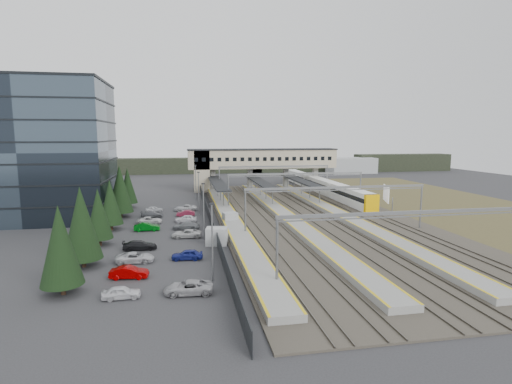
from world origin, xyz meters
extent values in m
plane|color=#2B2B2D|center=(0.00, 0.00, 0.00)|extent=(220.00, 220.00, 0.00)
cube|color=#323F4C|center=(-36.00, 12.00, 12.00)|extent=(24.00, 18.00, 24.00)
cube|color=black|center=(-36.00, 12.00, 3.43)|extent=(24.30, 18.30, 0.25)
cube|color=black|center=(-36.00, 12.00, 6.86)|extent=(24.30, 18.30, 0.25)
cube|color=black|center=(-36.00, 12.00, 10.29)|extent=(24.30, 18.30, 0.25)
cube|color=black|center=(-36.00, 12.00, 13.71)|extent=(24.30, 18.30, 0.25)
cube|color=black|center=(-36.00, 12.00, 17.14)|extent=(24.30, 18.30, 0.25)
cube|color=black|center=(-36.00, 12.00, 20.57)|extent=(24.30, 18.30, 0.25)
cube|color=black|center=(-36.00, 12.00, 24.10)|extent=(24.30, 18.30, 0.40)
cylinder|color=black|center=(-22.00, -26.00, 0.60)|extent=(0.44, 0.44, 1.20)
cone|color=black|center=(-22.00, -26.00, 4.75)|extent=(3.90, 3.90, 7.50)
cylinder|color=black|center=(-22.00, -18.00, 0.60)|extent=(0.44, 0.44, 1.20)
cone|color=black|center=(-22.00, -18.00, 5.10)|extent=(4.26, 4.26, 8.20)
cylinder|color=black|center=(-22.00, -9.00, 0.60)|extent=(0.44, 0.44, 1.20)
cone|color=black|center=(-22.00, -9.00, 4.40)|extent=(3.54, 3.54, 6.80)
cylinder|color=black|center=(-22.00, 0.00, 0.60)|extent=(0.44, 0.44, 1.20)
cone|color=black|center=(-22.00, 0.00, 4.50)|extent=(3.64, 3.64, 7.00)
cylinder|color=black|center=(-22.00, 10.00, 0.60)|extent=(0.44, 0.44, 1.20)
cone|color=black|center=(-22.00, 10.00, 5.25)|extent=(4.42, 4.42, 8.50)
cylinder|color=black|center=(-22.00, 20.00, 0.60)|extent=(0.44, 0.44, 1.20)
cone|color=black|center=(-22.00, 20.00, 4.60)|extent=(3.74, 3.74, 7.20)
imported|color=silver|center=(-16.50, -28.00, 0.59)|extent=(3.51, 1.54, 1.18)
imported|color=#8A0000|center=(-16.50, -22.70, 0.64)|extent=(4.02, 1.74, 1.29)
imported|color=silver|center=(-16.50, -17.40, 0.61)|extent=(4.40, 2.05, 1.22)
imported|color=black|center=(-16.50, -12.10, 0.62)|extent=(4.39, 2.00, 1.25)
imported|color=#034B0B|center=(-16.50, -1.50, 0.65)|extent=(3.92, 1.37, 1.29)
imported|color=silver|center=(-16.50, 3.80, 0.57)|extent=(4.21, 2.08, 1.15)
imported|color=#515458|center=(-16.50, 9.10, 0.57)|extent=(3.99, 1.69, 1.15)
imported|color=silver|center=(-16.50, 14.40, 0.56)|extent=(3.38, 1.57, 1.12)
imported|color=#9E9DA1|center=(-10.50, -28.00, 0.64)|extent=(4.78, 2.51, 1.28)
imported|color=navy|center=(-10.50, -17.40, 0.63)|extent=(3.83, 1.82, 1.27)
imported|color=silver|center=(-10.50, -6.80, 0.60)|extent=(4.42, 2.25, 1.19)
imported|color=slate|center=(-10.50, -1.50, 0.62)|extent=(4.37, 2.06, 1.23)
imported|color=silver|center=(-10.50, 3.80, 0.63)|extent=(3.82, 1.77, 1.27)
imported|color=maroon|center=(-10.50, 9.10, 0.55)|extent=(3.42, 1.35, 1.11)
imported|color=silver|center=(-10.50, 14.40, 0.61)|extent=(4.46, 2.14, 1.22)
cylinder|color=slate|center=(-8.00, -25.00, 4.00)|extent=(0.16, 0.16, 8.00)
cube|color=black|center=(-8.00, -25.00, 8.00)|extent=(0.50, 0.25, 0.15)
cylinder|color=slate|center=(-8.00, -8.00, 4.00)|extent=(0.16, 0.16, 8.00)
cube|color=black|center=(-8.00, -8.00, 8.00)|extent=(0.50, 0.25, 0.15)
cylinder|color=slate|center=(-8.00, 10.00, 4.00)|extent=(0.16, 0.16, 8.00)
cube|color=black|center=(-8.00, 10.00, 8.00)|extent=(0.50, 0.25, 0.15)
cylinder|color=slate|center=(-8.00, 28.00, 4.00)|extent=(0.16, 0.16, 8.00)
cube|color=black|center=(-8.00, 28.00, 8.00)|extent=(0.50, 0.25, 0.15)
cube|color=#26282B|center=(-6.50, 5.00, 1.00)|extent=(0.08, 90.00, 2.00)
cube|color=#A2A5A7|center=(-6.46, -11.39, 1.18)|extent=(3.19, 2.61, 2.36)
cube|color=#A2A5A7|center=(-3.27, 0.44, 1.04)|extent=(2.60, 2.30, 2.09)
cube|color=#3A372D|center=(12.00, 5.00, 0.10)|extent=(34.00, 90.00, 0.20)
cube|color=#59544C|center=(-0.72, 5.00, 0.28)|extent=(0.08, 90.00, 0.14)
cube|color=#59544C|center=(0.72, 5.00, 0.28)|extent=(0.08, 90.00, 0.14)
cube|color=#59544C|center=(3.28, 5.00, 0.28)|extent=(0.08, 90.00, 0.14)
cube|color=#59544C|center=(4.72, 5.00, 0.28)|extent=(0.08, 90.00, 0.14)
cube|color=#59544C|center=(9.28, 5.00, 0.28)|extent=(0.08, 90.00, 0.14)
cube|color=#59544C|center=(10.72, 5.00, 0.28)|extent=(0.08, 90.00, 0.14)
cube|color=#59544C|center=(13.28, 5.00, 0.28)|extent=(0.08, 90.00, 0.14)
cube|color=#59544C|center=(14.72, 5.00, 0.28)|extent=(0.08, 90.00, 0.14)
cube|color=#59544C|center=(19.28, 5.00, 0.28)|extent=(0.08, 90.00, 0.14)
cube|color=#59544C|center=(20.72, 5.00, 0.28)|extent=(0.08, 90.00, 0.14)
cube|color=#59544C|center=(23.28, 5.00, 0.28)|extent=(0.08, 90.00, 0.14)
cube|color=#59544C|center=(24.72, 5.00, 0.28)|extent=(0.08, 90.00, 0.14)
cube|color=gray|center=(-3.00, 5.00, 0.45)|extent=(3.20, 82.00, 0.90)
cube|color=gold|center=(-4.45, 5.00, 0.91)|extent=(0.25, 82.00, 0.02)
cube|color=gold|center=(-1.55, 5.00, 0.91)|extent=(0.25, 82.00, 0.02)
cube|color=gray|center=(7.00, 5.00, 0.45)|extent=(3.20, 82.00, 0.90)
cube|color=gold|center=(5.55, 5.00, 0.91)|extent=(0.25, 82.00, 0.02)
cube|color=gold|center=(8.45, 5.00, 0.91)|extent=(0.25, 82.00, 0.02)
cube|color=gray|center=(17.00, 5.00, 0.45)|extent=(3.20, 82.00, 0.90)
cube|color=gold|center=(15.55, 5.00, 0.91)|extent=(0.25, 82.00, 0.02)
cube|color=gold|center=(18.45, 5.00, 0.91)|extent=(0.25, 82.00, 0.02)
cube|color=black|center=(-3.00, 27.00, 4.00)|extent=(3.00, 30.00, 0.25)
cube|color=slate|center=(-3.00, 27.00, 3.85)|extent=(3.10, 30.00, 0.12)
cylinder|color=slate|center=(-3.00, 14.00, 2.40)|extent=(0.20, 0.20, 3.10)
cylinder|color=slate|center=(-3.00, 20.50, 2.40)|extent=(0.20, 0.20, 3.10)
cylinder|color=slate|center=(-3.00, 27.00, 2.40)|extent=(0.20, 0.20, 3.10)
cylinder|color=slate|center=(-3.00, 33.50, 2.40)|extent=(0.20, 0.20, 3.10)
cylinder|color=slate|center=(-3.00, 40.00, 2.40)|extent=(0.20, 0.20, 3.10)
cube|color=black|center=(7.00, 27.00, 4.00)|extent=(3.00, 30.00, 0.25)
cube|color=slate|center=(7.00, 27.00, 3.85)|extent=(3.10, 30.00, 0.12)
cylinder|color=slate|center=(7.00, 14.00, 2.40)|extent=(0.20, 0.20, 3.10)
cylinder|color=slate|center=(7.00, 20.50, 2.40)|extent=(0.20, 0.20, 3.10)
cylinder|color=slate|center=(7.00, 27.00, 2.40)|extent=(0.20, 0.20, 3.10)
cylinder|color=slate|center=(7.00, 33.50, 2.40)|extent=(0.20, 0.20, 3.10)
cylinder|color=slate|center=(7.00, 40.00, 2.40)|extent=(0.20, 0.20, 3.10)
cube|color=black|center=(17.00, 27.00, 4.00)|extent=(3.00, 30.00, 0.25)
cube|color=slate|center=(17.00, 27.00, 3.85)|extent=(3.10, 30.00, 0.12)
cylinder|color=slate|center=(17.00, 14.00, 2.40)|extent=(0.20, 0.20, 3.10)
cylinder|color=slate|center=(17.00, 20.50, 2.40)|extent=(0.20, 0.20, 3.10)
cylinder|color=slate|center=(17.00, 27.00, 2.40)|extent=(0.20, 0.20, 3.10)
cylinder|color=slate|center=(17.00, 33.50, 2.40)|extent=(0.20, 0.20, 3.10)
cylinder|color=slate|center=(17.00, 40.00, 2.40)|extent=(0.20, 0.20, 3.10)
cube|color=#C5B996|center=(10.50, 42.00, 8.50)|extent=(40.00, 6.00, 5.00)
cube|color=black|center=(10.50, 42.00, 11.05)|extent=(40.40, 6.40, 0.30)
cube|color=#C5B996|center=(-6.00, 42.00, 5.50)|extent=(4.00, 6.00, 11.00)
cube|color=black|center=(-7.50, 38.98, 8.60)|extent=(1.00, 0.06, 1.00)
cube|color=black|center=(-5.50, 38.98, 8.60)|extent=(1.00, 0.06, 1.00)
cube|color=black|center=(-3.50, 38.98, 8.60)|extent=(1.00, 0.06, 1.00)
cube|color=black|center=(-1.50, 38.98, 8.60)|extent=(1.00, 0.06, 1.00)
cube|color=black|center=(0.50, 38.98, 8.60)|extent=(1.00, 0.06, 1.00)
cube|color=black|center=(2.50, 38.98, 8.60)|extent=(1.00, 0.06, 1.00)
cube|color=black|center=(4.50, 38.98, 8.60)|extent=(1.00, 0.06, 1.00)
cube|color=black|center=(6.50, 38.98, 8.60)|extent=(1.00, 0.06, 1.00)
cube|color=black|center=(8.50, 38.98, 8.60)|extent=(1.00, 0.06, 1.00)
cube|color=black|center=(10.50, 38.98, 8.60)|extent=(1.00, 0.06, 1.00)
cube|color=black|center=(12.50, 38.98, 8.60)|extent=(1.00, 0.06, 1.00)
cube|color=black|center=(14.50, 38.98, 8.60)|extent=(1.00, 0.06, 1.00)
cube|color=black|center=(16.50, 38.98, 8.60)|extent=(1.00, 0.06, 1.00)
cube|color=black|center=(18.50, 38.98, 8.60)|extent=(1.00, 0.06, 1.00)
cube|color=black|center=(20.50, 38.98, 8.60)|extent=(1.00, 0.06, 1.00)
cube|color=black|center=(22.50, 38.98, 8.60)|extent=(1.00, 0.06, 1.00)
cube|color=black|center=(24.50, 38.98, 8.60)|extent=(1.00, 0.06, 1.00)
cube|color=black|center=(26.50, 38.98, 8.60)|extent=(1.00, 0.06, 1.00)
cube|color=black|center=(28.50, 38.98, 8.60)|extent=(1.00, 0.06, 1.00)
cube|color=gray|center=(-4.50, 42.00, 3.00)|extent=(1.20, 1.60, 6.00)
cube|color=gray|center=(-3.00, 42.00, 3.00)|extent=(1.20, 1.60, 6.00)
cube|color=gray|center=(7.00, 42.00, 3.00)|extent=(1.20, 1.60, 6.00)
cube|color=gray|center=(17.00, 42.00, 3.00)|extent=(1.20, 1.60, 6.00)
cube|color=gray|center=(25.50, 42.00, 3.00)|extent=(1.20, 1.60, 6.00)
cylinder|color=slate|center=(-2.00, -28.00, 3.50)|extent=(0.28, 0.28, 7.00)
cube|color=slate|center=(12.00, -28.00, 7.00)|extent=(28.40, 0.25, 0.35)
cube|color=slate|center=(12.00, -28.00, 6.60)|extent=(28.40, 0.12, 0.12)
cylinder|color=slate|center=(-2.00, -8.00, 3.50)|extent=(0.28, 0.28, 7.00)
cylinder|color=slate|center=(26.00, -8.00, 3.50)|extent=(0.28, 0.28, 7.00)
cube|color=slate|center=(12.00, -8.00, 7.00)|extent=(28.40, 0.25, 0.35)
cube|color=slate|center=(12.00, -8.00, 6.60)|extent=(28.40, 0.12, 0.12)
cylinder|color=slate|center=(-2.00, 14.00, 3.50)|extent=(0.28, 0.28, 7.00)
cylinder|color=slate|center=(26.00, 14.00, 3.50)|extent=(0.28, 0.28, 7.00)
cube|color=slate|center=(12.00, 14.00, 7.00)|extent=(28.40, 0.25, 0.35)
cube|color=slate|center=(12.00, 14.00, 6.60)|extent=(28.40, 0.12, 0.12)
cylinder|color=slate|center=(-2.00, 34.00, 3.50)|extent=(0.28, 0.28, 7.00)
cylinder|color=slate|center=(26.00, 34.00, 3.50)|extent=(0.28, 0.28, 7.00)
cube|color=slate|center=(12.00, 34.00, 7.00)|extent=(28.40, 0.25, 0.35)
cube|color=slate|center=(12.00, 34.00, 6.60)|extent=(28.40, 0.12, 0.12)
cube|color=white|center=(24.00, 13.93, 2.03)|extent=(2.71, 18.75, 3.48)
cube|color=black|center=(24.00, 13.93, 2.42)|extent=(2.77, 18.15, 0.87)
cube|color=slate|center=(24.00, 13.93, 0.53)|extent=(2.32, 17.35, 0.48)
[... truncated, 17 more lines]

